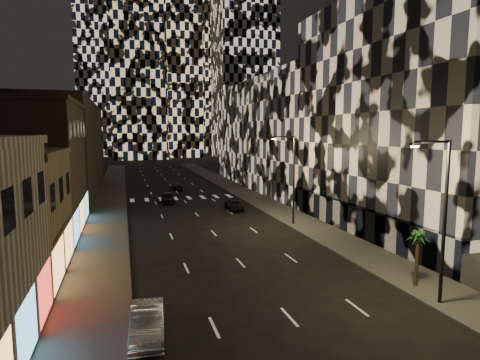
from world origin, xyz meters
TOP-DOWN VIEW (x-y plane):
  - sidewalk_left at (-10.00, 50.00)m, footprint 4.00×120.00m
  - sidewalk_right at (10.00, 50.00)m, footprint 4.00×120.00m
  - curb_left at (-7.90, 50.00)m, footprint 0.20×120.00m
  - curb_right at (7.90, 50.00)m, footprint 0.20×120.00m
  - retail_brown at (-17.00, 33.50)m, footprint 10.00×15.00m
  - retail_filler_left at (-17.00, 60.00)m, footprint 10.00×40.00m
  - midrise_right at (20.00, 24.50)m, footprint 16.00×25.00m
  - midrise_base at (12.30, 24.50)m, footprint 0.60×25.00m
  - midrise_filler_right at (20.00, 57.00)m, footprint 16.00×40.00m
  - tower_right_mid at (35.00, 135.00)m, footprint 20.00×20.00m
  - tower_left_back at (-12.00, 165.00)m, footprint 24.00×24.00m
  - tower_center_low at (-2.00, 140.00)m, footprint 18.00×18.00m
  - streetlight_near at (8.35, 10.00)m, footprint 2.55×0.25m
  - streetlight_far at (8.35, 30.00)m, footprint 2.55×0.25m
  - car_silver_parked at (-7.20, 10.95)m, footprint 1.82×4.43m
  - car_dark_midlane at (-2.40, 46.42)m, footprint 1.88×4.32m
  - car_dark_oncoming at (0.50, 58.23)m, footprint 2.00×4.20m
  - car_dark_rightlane at (4.93, 39.27)m, footprint 2.21×4.27m
  - palm_tree at (9.00, 12.41)m, footprint 1.75×1.77m

SIDE VIEW (x-z plane):
  - sidewalk_left at x=-10.00m, z-range 0.00..0.15m
  - sidewalk_right at x=10.00m, z-range 0.00..0.15m
  - curb_left at x=-7.90m, z-range 0.00..0.15m
  - curb_right at x=7.90m, z-range 0.00..0.15m
  - car_dark_rightlane at x=4.93m, z-range 0.00..1.15m
  - car_dark_oncoming at x=0.50m, z-range 0.00..1.18m
  - car_silver_parked at x=-7.20m, z-range 0.00..1.43m
  - car_dark_midlane at x=-2.40m, z-range 0.00..1.45m
  - midrise_base at x=12.30m, z-range 0.00..3.00m
  - palm_tree at x=9.00m, z-range 1.28..4.74m
  - streetlight_near at x=8.35m, z-range 0.85..9.85m
  - streetlight_far at x=8.35m, z-range 0.85..9.85m
  - retail_brown at x=-17.00m, z-range 0.00..12.00m
  - retail_filler_left at x=-17.00m, z-range 0.00..14.00m
  - midrise_filler_right at x=20.00m, z-range 0.00..18.00m
  - midrise_right at x=20.00m, z-range 0.00..22.00m
  - tower_center_low at x=-2.00m, z-range 0.00..95.00m
  - tower_right_mid at x=35.00m, z-range 0.00..100.00m
  - tower_left_back at x=-12.00m, z-range 0.00..120.00m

